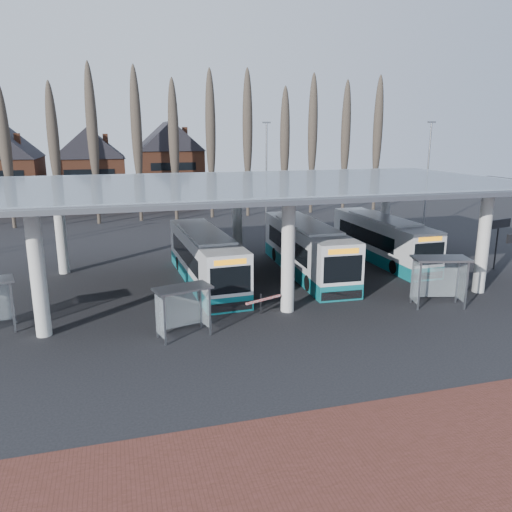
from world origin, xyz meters
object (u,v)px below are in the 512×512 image
object	(u,v)px
shelter_2	(439,270)
bus_2	(306,249)
bus_3	(382,239)
shelter_1	(182,300)
bus_1	(205,259)

from	to	relation	value
shelter_2	bus_2	bearing A→B (deg)	133.35
bus_3	shelter_1	bearing A→B (deg)	-147.57
bus_2	shelter_2	bearing A→B (deg)	-58.73
bus_1	bus_2	size ratio (longest dim) A/B	0.96
bus_2	bus_3	distance (m)	6.90
bus_1	shelter_1	bearing A→B (deg)	-109.98
bus_3	shelter_2	size ratio (longest dim) A/B	3.59
shelter_1	bus_1	bearing A→B (deg)	57.72
bus_3	shelter_1	distance (m)	19.14
shelter_1	shelter_2	size ratio (longest dim) A/B	0.88
bus_2	shelter_1	distance (m)	12.72
shelter_1	shelter_2	distance (m)	13.92
shelter_1	bus_2	bearing A→B (deg)	27.06
bus_2	bus_3	xyz separation A→B (m)	(6.65, 1.81, -0.09)
bus_2	shelter_1	xyz separation A→B (m)	(-9.46, -8.50, 0.14)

